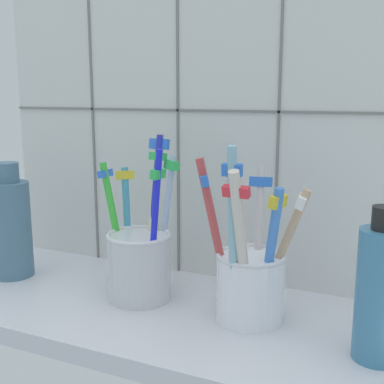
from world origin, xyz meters
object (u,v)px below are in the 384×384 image
toothbrush_cup_left (140,257)px  toothbrush_cup_right (250,277)px  soap_bottle (380,292)px  ceramic_vase (10,226)px

toothbrush_cup_left → toothbrush_cup_right: (13.23, -0.54, -0.07)cm
toothbrush_cup_left → soap_bottle: toothbrush_cup_left is taller
toothbrush_cup_left → soap_bottle: size_ratio=1.34×
toothbrush_cup_right → ceramic_vase: 31.77cm
ceramic_vase → soap_bottle: size_ratio=1.06×
toothbrush_cup_right → soap_bottle: size_ratio=1.34×
toothbrush_cup_right → ceramic_vase: toothbrush_cup_right is taller
ceramic_vase → toothbrush_cup_right: bearing=0.4°
soap_bottle → toothbrush_cup_left: bearing=173.0°
ceramic_vase → soap_bottle: ceramic_vase is taller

